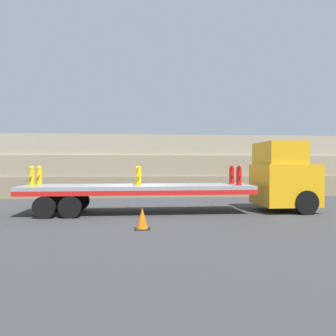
# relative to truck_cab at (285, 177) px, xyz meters

# --- Properties ---
(ground_plane) EXTENTS (120.00, 120.00, 0.00)m
(ground_plane) POSITION_rel_truck_cab_xyz_m (-6.86, 0.00, -1.58)
(ground_plane) COLOR #38383A
(rock_cliff) EXTENTS (60.00, 3.30, 4.21)m
(rock_cliff) POSITION_rel_truck_cab_xyz_m (-6.86, 8.36, 0.52)
(rock_cliff) COLOR #84755B
(rock_cliff) RESTS_ON ground_plane
(truck_cab) EXTENTS (2.49, 2.69, 3.22)m
(truck_cab) POSITION_rel_truck_cab_xyz_m (0.00, 0.00, 0.00)
(truck_cab) COLOR orange
(truck_cab) RESTS_ON ground_plane
(flatbed_trailer) EXTENTS (10.12, 2.59, 1.26)m
(flatbed_trailer) POSITION_rel_truck_cab_xyz_m (-7.46, 0.00, -0.55)
(flatbed_trailer) COLOR gray
(flatbed_trailer) RESTS_ON ground_plane
(fire_hydrant_yellow_near_0) EXTENTS (0.30, 0.47, 0.87)m
(fire_hydrant_yellow_near_0) POSITION_rel_truck_cab_xyz_m (-11.32, -0.55, 0.10)
(fire_hydrant_yellow_near_0) COLOR gold
(fire_hydrant_yellow_near_0) RESTS_ON flatbed_trailer
(fire_hydrant_yellow_far_0) EXTENTS (0.30, 0.47, 0.87)m
(fire_hydrant_yellow_far_0) POSITION_rel_truck_cab_xyz_m (-11.32, 0.55, 0.10)
(fire_hydrant_yellow_far_0) COLOR gold
(fire_hydrant_yellow_far_0) RESTS_ON flatbed_trailer
(fire_hydrant_yellow_near_1) EXTENTS (0.30, 0.47, 0.87)m
(fire_hydrant_yellow_near_1) POSITION_rel_truck_cab_xyz_m (-6.86, -0.55, 0.10)
(fire_hydrant_yellow_near_1) COLOR gold
(fire_hydrant_yellow_near_1) RESTS_ON flatbed_trailer
(fire_hydrant_yellow_far_1) EXTENTS (0.30, 0.47, 0.87)m
(fire_hydrant_yellow_far_1) POSITION_rel_truck_cab_xyz_m (-6.86, 0.55, 0.10)
(fire_hydrant_yellow_far_1) COLOR gold
(fire_hydrant_yellow_far_1) RESTS_ON flatbed_trailer
(fire_hydrant_red_near_2) EXTENTS (0.30, 0.47, 0.87)m
(fire_hydrant_red_near_2) POSITION_rel_truck_cab_xyz_m (-2.40, -0.55, 0.10)
(fire_hydrant_red_near_2) COLOR red
(fire_hydrant_red_near_2) RESTS_ON flatbed_trailer
(fire_hydrant_red_far_2) EXTENTS (0.30, 0.47, 0.87)m
(fire_hydrant_red_far_2) POSITION_rel_truck_cab_xyz_m (-2.40, 0.55, 0.10)
(fire_hydrant_red_far_2) COLOR red
(fire_hydrant_red_far_2) RESTS_ON flatbed_trailer
(cargo_strap_rear) EXTENTS (0.05, 2.69, 0.01)m
(cargo_strap_rear) POSITION_rel_truck_cab_xyz_m (-6.86, 0.00, 0.55)
(cargo_strap_rear) COLOR yellow
(cargo_strap_rear) RESTS_ON fire_hydrant_yellow_near_1
(cargo_strap_middle) EXTENTS (0.05, 2.69, 0.01)m
(cargo_strap_middle) POSITION_rel_truck_cab_xyz_m (-2.40, 0.00, 0.55)
(cargo_strap_middle) COLOR yellow
(cargo_strap_middle) RESTS_ON fire_hydrant_red_near_2
(traffic_cone) EXTENTS (0.52, 0.52, 0.72)m
(traffic_cone) POSITION_rel_truck_cab_xyz_m (-6.77, -3.72, -1.23)
(traffic_cone) COLOR black
(traffic_cone) RESTS_ON ground_plane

